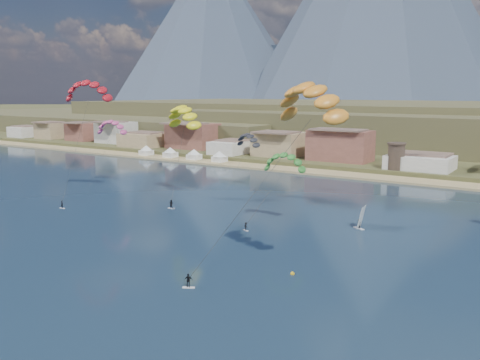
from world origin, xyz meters
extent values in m
plane|color=#0D2231|center=(0.00, 0.00, 0.00)|extent=(2400.00, 2400.00, 0.00)
cube|color=tan|center=(0.00, 106.00, 0.25)|extent=(2200.00, 12.00, 0.90)
cube|color=brown|center=(-200.00, 200.00, 7.00)|extent=(280.00, 130.00, 10.00)
cube|color=brown|center=(-40.00, 260.00, 11.00)|extent=(380.00, 170.00, 18.00)
cube|color=brown|center=(-340.00, 210.00, 5.50)|extent=(220.00, 110.00, 7.00)
cone|color=#2B3548|center=(-560.00, 780.00, 152.00)|extent=(400.00, 400.00, 300.00)
cone|color=#2B3548|center=(-820.00, 800.00, 117.00)|extent=(340.00, 340.00, 230.00)
cylinder|color=#47382D|center=(5.00, 114.00, 6.00)|extent=(5.20, 5.20, 8.00)
cylinder|color=#47382D|center=(5.00, 114.00, 10.30)|extent=(5.82, 5.82, 0.60)
cube|color=white|center=(-95.00, 106.00, 1.70)|extent=(4.50, 4.50, 2.00)
pyramid|color=white|center=(-95.00, 106.00, 4.70)|extent=(6.40, 6.40, 2.00)
cube|color=white|center=(-82.00, 106.00, 1.70)|extent=(4.50, 4.50, 2.00)
pyramid|color=white|center=(-82.00, 106.00, 4.70)|extent=(6.40, 6.40, 2.00)
cube|color=white|center=(-70.00, 106.00, 1.70)|extent=(4.50, 4.50, 2.00)
pyramid|color=white|center=(-70.00, 106.00, 4.70)|extent=(6.40, 6.40, 2.00)
cube|color=white|center=(-58.00, 106.00, 1.70)|extent=(4.50, 4.50, 2.00)
pyramid|color=white|center=(-58.00, 106.00, 4.70)|extent=(6.40, 6.40, 2.00)
cube|color=silver|center=(-44.98, 25.97, 0.05)|extent=(1.51, 0.46, 0.10)
imported|color=black|center=(-44.98, 25.97, 0.96)|extent=(0.63, 0.42, 1.73)
cylinder|color=#262626|center=(-47.76, 32.91, 12.73)|extent=(0.05, 0.05, 27.66)
cube|color=silver|center=(-23.93, 39.65, 0.06)|extent=(1.74, 0.77, 0.11)
imported|color=black|center=(-23.93, 39.65, 1.08)|extent=(1.05, 0.87, 1.93)
cylinder|color=#262626|center=(-26.72, 45.61, 9.57)|extent=(0.05, 0.05, 21.24)
cube|color=silver|center=(9.92, 4.24, 0.06)|extent=(1.73, 1.27, 0.11)
imported|color=black|center=(9.92, 4.24, 1.09)|extent=(1.23, 0.97, 1.95)
cylinder|color=#262626|center=(15.92, 10.25, 11.99)|extent=(0.05, 0.05, 27.40)
cube|color=silver|center=(0.62, 33.12, 0.05)|extent=(1.41, 0.93, 0.09)
imported|color=black|center=(0.62, 33.12, 0.87)|extent=(1.16, 0.94, 1.57)
cylinder|color=#262626|center=(2.39, 37.42, 5.92)|extent=(0.05, 0.05, 13.54)
cylinder|color=#262626|center=(-57.12, 49.05, 7.54)|extent=(0.04, 0.04, 16.55)
cylinder|color=#262626|center=(-23.62, 67.84, 5.93)|extent=(0.04, 0.04, 13.81)
cube|color=silver|center=(18.26, 46.46, 0.06)|extent=(2.58, 1.93, 0.13)
imported|color=black|center=(18.26, 46.46, 1.05)|extent=(1.07, 0.96, 1.84)
cube|color=white|center=(18.69, 46.46, 2.36)|extent=(2.25, 2.89, 4.38)
sphere|color=gold|center=(19.33, 16.69, 0.11)|extent=(0.63, 0.63, 0.63)
camera|label=1|loc=(52.34, -47.25, 26.40)|focal=38.38mm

